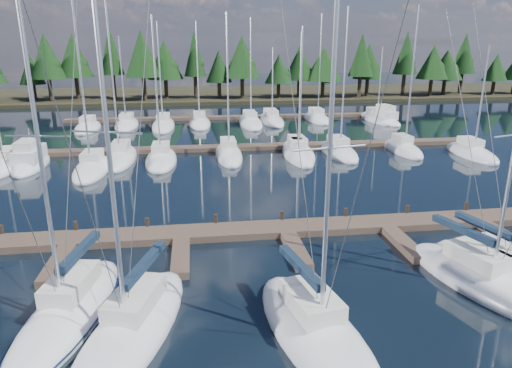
{
  "coord_description": "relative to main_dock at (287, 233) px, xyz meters",
  "views": [
    {
      "loc": [
        -5.03,
        -6.32,
        10.66
      ],
      "look_at": [
        -1.18,
        22.0,
        1.76
      ],
      "focal_mm": 32.0,
      "sensor_mm": 36.0,
      "label": 1
    }
  ],
  "objects": [
    {
      "name": "ground",
      "position": [
        0.0,
        12.64,
        -0.2
      ],
      "size": [
        260.0,
        260.0,
        0.0
      ],
      "primitive_type": "plane",
      "color": "black",
      "rests_on": "ground"
    },
    {
      "name": "far_shore",
      "position": [
        0.0,
        72.64,
        0.1
      ],
      "size": [
        220.0,
        30.0,
        0.6
      ],
      "primitive_type": "cube",
      "color": "#2B2818",
      "rests_on": "ground"
    },
    {
      "name": "main_dock",
      "position": [
        0.0,
        0.0,
        0.0
      ],
      "size": [
        44.0,
        6.13,
        0.9
      ],
      "color": "brown",
      "rests_on": "ground"
    },
    {
      "name": "back_docks",
      "position": [
        0.0,
        32.23,
        -0.0
      ],
      "size": [
        50.0,
        21.8,
        0.4
      ],
      "color": "brown",
      "rests_on": "ground"
    },
    {
      "name": "front_sailboat_1",
      "position": [
        -10.33,
        -6.84,
        0.08
      ],
      "size": [
        4.34,
        9.64,
        13.74
      ],
      "color": "silver",
      "rests_on": "ground"
    },
    {
      "name": "front_sailboat_2",
      "position": [
        -7.67,
        -8.34,
        0.09
      ],
      "size": [
        5.19,
        9.43,
        14.39
      ],
      "color": "silver",
      "rests_on": "ground"
    },
    {
      "name": "front_sailboat_3",
      "position": [
        -0.85,
        -9.37,
        0.08
      ],
      "size": [
        4.54,
        8.94,
        13.47
      ],
      "color": "silver",
      "rests_on": "ground"
    },
    {
      "name": "front_sailboat_4",
      "position": [
        8.86,
        -6.3,
        0.08
      ],
      "size": [
        4.48,
        8.63,
        13.21
      ],
      "color": "silver",
      "rests_on": "ground"
    },
    {
      "name": "front_sailboat_5",
      "position": [
        7.69,
        -6.73,
        0.08
      ],
      "size": [
        5.13,
        8.91,
        12.92
      ],
      "color": "silver",
      "rests_on": "ground"
    },
    {
      "name": "back_sailboat_rows",
      "position": [
        -0.52,
        27.97,
        0.06
      ],
      "size": [
        46.02,
        32.8,
        16.51
      ],
      "color": "silver",
      "rests_on": "ground"
    },
    {
      "name": "motor_yacht_left",
      "position": [
        -19.73,
        18.17,
        0.25
      ],
      "size": [
        3.12,
        8.18,
        4.01
      ],
      "color": "silver",
      "rests_on": "ground"
    },
    {
      "name": "motor_yacht_right",
      "position": [
        21.05,
        36.56,
        0.25
      ],
      "size": [
        3.63,
        8.29,
        4.0
      ],
      "color": "silver",
      "rests_on": "ground"
    },
    {
      "name": "tree_line",
      "position": [
        -0.81,
        62.83,
        7.08
      ],
      "size": [
        186.04,
        12.06,
        12.9
      ],
      "color": "black",
      "rests_on": "far_shore"
    }
  ]
}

